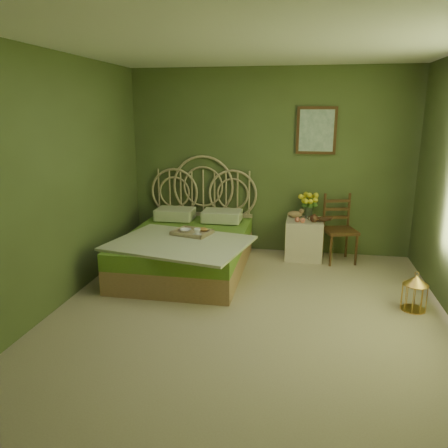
% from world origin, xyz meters
% --- Properties ---
extents(floor, '(4.50, 4.50, 0.00)m').
position_xyz_m(floor, '(0.00, 0.00, 0.00)').
color(floor, tan).
rests_on(floor, ground).
extents(ceiling, '(4.50, 4.50, 0.00)m').
position_xyz_m(ceiling, '(0.00, 0.00, 2.60)').
color(ceiling, silver).
rests_on(ceiling, wall_back).
extents(wall_back, '(4.00, 0.00, 4.00)m').
position_xyz_m(wall_back, '(0.00, 2.25, 1.30)').
color(wall_back, '#526334').
rests_on(wall_back, floor).
extents(wall_left, '(0.00, 4.50, 4.50)m').
position_xyz_m(wall_left, '(-2.00, 0.00, 1.30)').
color(wall_left, '#526334').
rests_on(wall_left, floor).
extents(wall_art, '(0.54, 0.04, 0.64)m').
position_xyz_m(wall_art, '(0.64, 2.22, 1.75)').
color(wall_art, '#3D2810').
rests_on(wall_art, wall_back).
extents(bed, '(1.75, 2.22, 1.37)m').
position_xyz_m(bed, '(-0.96, 1.26, 0.30)').
color(bed, tan).
rests_on(bed, floor).
extents(nightstand, '(0.50, 0.50, 0.98)m').
position_xyz_m(nightstand, '(0.54, 1.98, 0.35)').
color(nightstand, beige).
rests_on(nightstand, floor).
extents(chair, '(0.50, 0.50, 0.92)m').
position_xyz_m(chair, '(1.01, 1.98, 0.51)').
color(chair, '#3D2810').
rests_on(chair, floor).
extents(birdcage, '(0.25, 0.25, 0.38)m').
position_xyz_m(birdcage, '(1.68, 0.49, 0.19)').
color(birdcage, gold).
rests_on(birdcage, floor).
extents(book_lower, '(0.23, 0.25, 0.02)m').
position_xyz_m(book_lower, '(0.72, 1.99, 0.56)').
color(book_lower, '#381E0F').
rests_on(book_lower, nightstand).
extents(book_upper, '(0.26, 0.28, 0.02)m').
position_xyz_m(book_upper, '(0.72, 1.99, 0.58)').
color(book_upper, '#472819').
rests_on(book_upper, nightstand).
extents(cereal_bowl, '(0.16, 0.16, 0.04)m').
position_xyz_m(cereal_bowl, '(-0.95, 1.16, 0.55)').
color(cereal_bowl, white).
rests_on(cereal_bowl, bed).
extents(coffee_cup, '(0.09, 0.09, 0.08)m').
position_xyz_m(coffee_cup, '(-0.77, 1.05, 0.57)').
color(coffee_cup, white).
rests_on(coffee_cup, bed).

